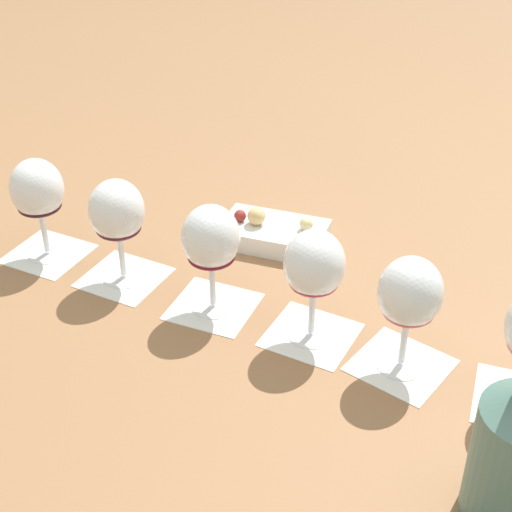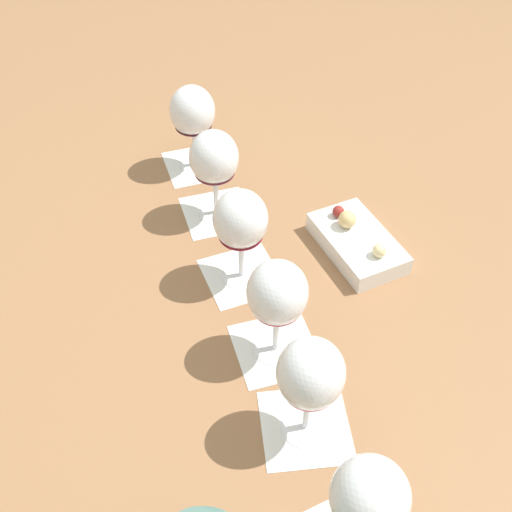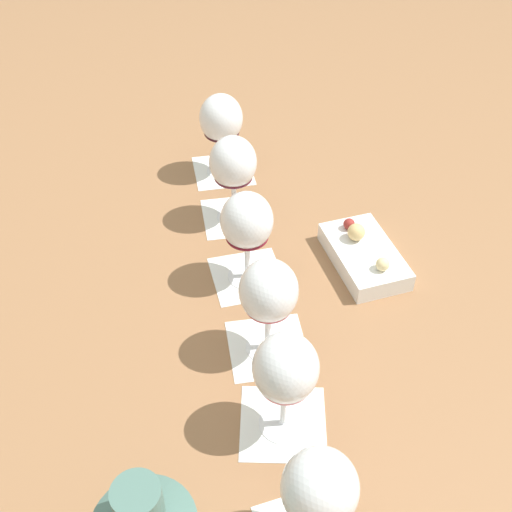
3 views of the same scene
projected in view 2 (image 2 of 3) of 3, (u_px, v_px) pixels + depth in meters
ground_plane at (257, 307)px, 1.00m from camera, size 8.00×8.00×0.00m
tasting_card_1 at (305, 427)px, 0.85m from camera, size 0.16×0.16×0.00m
tasting_card_2 at (275, 348)px, 0.94m from camera, size 0.17×0.16×0.00m
tasting_card_3 at (242, 275)px, 1.04m from camera, size 0.17×0.17×0.00m
tasting_card_4 at (217, 213)px, 1.15m from camera, size 0.17×0.17×0.00m
tasting_card_5 at (197, 165)px, 1.26m from camera, size 0.17×0.17×0.00m
wine_glass_0 at (369, 500)px, 0.66m from camera, size 0.08×0.08×0.17m
wine_glass_1 at (310, 377)px, 0.77m from camera, size 0.08×0.08×0.17m
wine_glass_2 at (277, 297)px, 0.86m from camera, size 0.08×0.08×0.17m
wine_glass_3 at (241, 223)px, 0.96m from camera, size 0.08×0.08×0.17m
wine_glass_4 at (214, 161)px, 1.07m from camera, size 0.08×0.08×0.17m
wine_glass_5 at (193, 114)px, 1.18m from camera, size 0.08×0.08×0.17m
snack_dish at (357, 242)px, 1.07m from camera, size 0.19×0.19×0.06m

